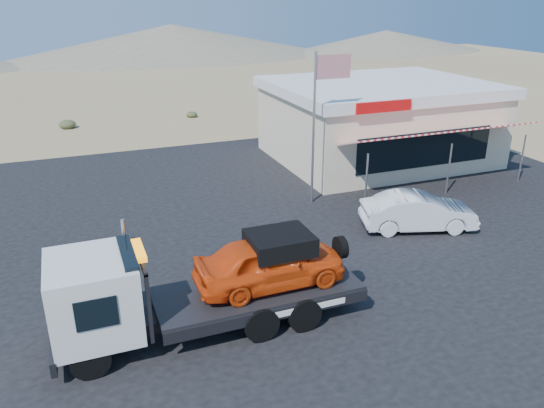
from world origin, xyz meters
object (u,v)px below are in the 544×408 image
(white_sedan, at_px, (418,212))
(flagpole, at_px, (320,111))
(jerky_store, at_px, (378,120))
(tow_truck, at_px, (203,281))

(white_sedan, height_order, flagpole, flagpole)
(jerky_store, bearing_deg, flagpole, -141.21)
(tow_truck, height_order, flagpole, flagpole)
(tow_truck, relative_size, white_sedan, 1.88)
(tow_truck, distance_m, jerky_store, 16.67)
(white_sedan, bearing_deg, jerky_store, -4.42)
(tow_truck, distance_m, flagpole, 9.85)
(flagpole, bearing_deg, white_sedan, -59.97)
(jerky_store, bearing_deg, tow_truck, -136.66)
(jerky_store, height_order, flagpole, flagpole)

